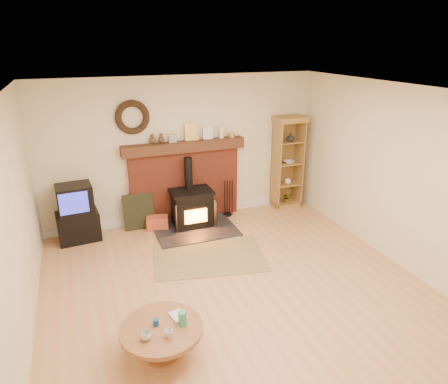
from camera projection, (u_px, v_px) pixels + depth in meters
name	position (u px, v px, depth m)	size (l,w,h in m)	color
ground	(242.00, 297.00, 5.20)	(5.50, 5.50, 0.00)	tan
room_shell	(240.00, 170.00, 4.67)	(5.02, 5.52, 2.61)	beige
chimney_breast	(185.00, 178.00, 7.25)	(2.20, 0.22, 1.78)	#973A26
wood_stove	(192.00, 210.00, 7.07)	(1.40, 1.00, 1.24)	black
area_rug	(209.00, 256.00, 6.18)	(1.68, 1.15, 0.01)	brown
tv_unit	(77.00, 214.00, 6.56)	(0.69, 0.52, 0.97)	black
curio_cabinet	(287.00, 162.00, 7.78)	(0.58, 0.42, 1.81)	olive
firelog_box	(157.00, 223.00, 7.06)	(0.37, 0.23, 0.23)	orange
leaning_painting	(139.00, 211.00, 7.02)	(0.53, 0.03, 0.64)	black
fire_tools	(228.00, 208.00, 7.59)	(0.19, 0.16, 0.70)	black
coffee_table	(162.00, 332.00, 4.14)	(0.87, 0.87, 0.53)	brown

